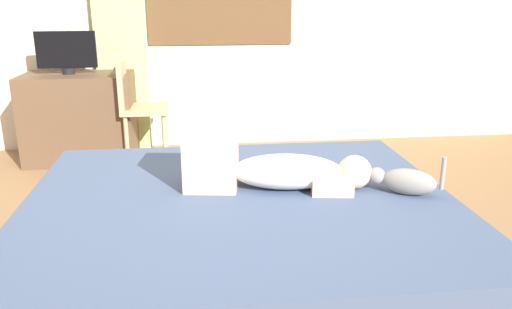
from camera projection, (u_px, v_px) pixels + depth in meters
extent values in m
plane|color=olive|center=(222.00, 278.00, 2.58)|extent=(16.00, 16.00, 0.00)
cube|color=#38383D|center=(241.00, 264.00, 2.58)|extent=(2.12, 1.86, 0.14)
cube|color=#425170|center=(241.00, 225.00, 2.51)|extent=(2.06, 1.81, 0.29)
ellipsoid|color=silver|center=(287.00, 171.00, 2.57)|extent=(0.59, 0.34, 0.17)
sphere|color=beige|center=(355.00, 172.00, 2.56)|extent=(0.17, 0.17, 0.17)
cube|color=beige|center=(211.00, 155.00, 2.56)|extent=(0.29, 0.27, 0.34)
cube|color=beige|center=(330.00, 180.00, 2.58)|extent=(0.24, 0.31, 0.08)
ellipsoid|color=gray|center=(409.00, 182.00, 2.48)|extent=(0.28, 0.23, 0.13)
sphere|color=gray|center=(377.00, 176.00, 2.54)|extent=(0.08, 0.08, 0.08)
cylinder|color=gray|center=(443.00, 173.00, 2.41)|extent=(0.03, 0.03, 0.16)
cube|color=brown|center=(81.00, 117.00, 4.38)|extent=(0.90, 0.56, 0.74)
cylinder|color=black|center=(69.00, 71.00, 4.26)|extent=(0.10, 0.10, 0.05)
cube|color=black|center=(66.00, 50.00, 4.20)|extent=(0.48, 0.05, 0.30)
cylinder|color=#B23D38|center=(122.00, 66.00, 4.43)|extent=(0.06, 0.06, 0.08)
cylinder|color=tan|center=(166.00, 132.00, 4.50)|extent=(0.04, 0.04, 0.44)
cylinder|color=tan|center=(165.00, 141.00, 4.21)|extent=(0.04, 0.04, 0.44)
cylinder|color=tan|center=(130.00, 133.00, 4.45)|extent=(0.04, 0.04, 0.44)
cylinder|color=tan|center=(127.00, 143.00, 4.17)|extent=(0.04, 0.04, 0.44)
cube|color=tan|center=(145.00, 109.00, 4.26)|extent=(0.39, 0.39, 0.04)
cube|color=tan|center=(122.00, 85.00, 4.17)|extent=(0.05, 0.38, 0.38)
cube|color=#ADCC75|center=(118.00, 18.00, 4.44)|extent=(0.44, 0.06, 2.35)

